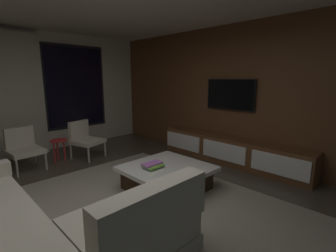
# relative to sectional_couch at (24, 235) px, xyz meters

# --- Properties ---
(floor) EXTENTS (9.20, 9.20, 0.00)m
(floor) POSITION_rel_sectional_couch_xyz_m (0.89, 0.04, -0.29)
(floor) COLOR #473D33
(back_wall_with_window) EXTENTS (6.60, 0.30, 2.70)m
(back_wall_with_window) POSITION_rel_sectional_couch_xyz_m (0.83, 3.65, 1.05)
(back_wall_with_window) COLOR beige
(back_wall_with_window) RESTS_ON floor
(media_wall) EXTENTS (0.12, 7.80, 2.70)m
(media_wall) POSITION_rel_sectional_couch_xyz_m (3.95, 0.04, 1.06)
(media_wall) COLOR brown
(media_wall) RESTS_ON floor
(area_rug) EXTENTS (3.20, 3.80, 0.01)m
(area_rug) POSITION_rel_sectional_couch_xyz_m (1.24, -0.06, -0.28)
(area_rug) COLOR gray
(area_rug) RESTS_ON floor
(sectional_couch) EXTENTS (1.98, 2.50, 0.82)m
(sectional_couch) POSITION_rel_sectional_couch_xyz_m (0.00, 0.00, 0.00)
(sectional_couch) COLOR #B1A997
(sectional_couch) RESTS_ON floor
(coffee_table) EXTENTS (1.16, 1.16, 0.36)m
(coffee_table) POSITION_rel_sectional_couch_xyz_m (1.97, 0.18, -0.10)
(coffee_table) COLOR #322010
(coffee_table) RESTS_ON floor
(book_stack_on_coffee_table) EXTENTS (0.31, 0.22, 0.08)m
(book_stack_on_coffee_table) POSITION_rel_sectional_couch_xyz_m (1.79, 0.30, 0.11)
(book_stack_on_coffee_table) COLOR slate
(book_stack_on_coffee_table) RESTS_ON coffee_table
(accent_chair_near_window) EXTENTS (0.69, 0.70, 0.78)m
(accent_chair_near_window) POSITION_rel_sectional_couch_xyz_m (1.80, 2.50, 0.14)
(accent_chair_near_window) COLOR #B2ADA0
(accent_chair_near_window) RESTS_ON floor
(accent_chair_by_curtain) EXTENTS (0.58, 0.60, 0.78)m
(accent_chair_by_curtain) POSITION_rel_sectional_couch_xyz_m (0.68, 2.63, 0.14)
(accent_chair_by_curtain) COLOR #B2ADA0
(accent_chair_by_curtain) RESTS_ON floor
(side_stool) EXTENTS (0.32, 0.32, 0.46)m
(side_stool) POSITION_rel_sectional_couch_xyz_m (1.29, 2.60, 0.08)
(side_stool) COLOR red
(side_stool) RESTS_ON floor
(media_console) EXTENTS (0.46, 3.10, 0.52)m
(media_console) POSITION_rel_sectional_couch_xyz_m (3.67, 0.09, -0.04)
(media_console) COLOR brown
(media_console) RESTS_ON floor
(mounted_tv) EXTENTS (0.05, 1.05, 0.61)m
(mounted_tv) POSITION_rel_sectional_couch_xyz_m (3.85, 0.29, 1.06)
(mounted_tv) COLOR black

